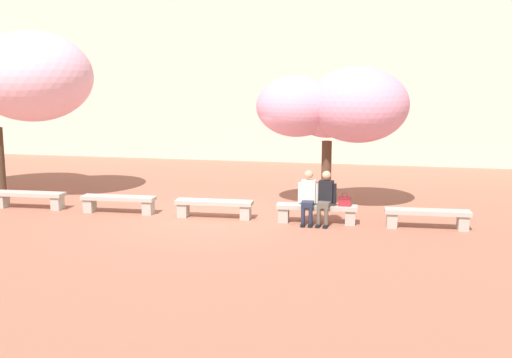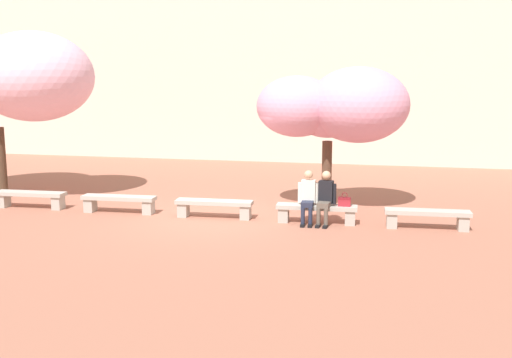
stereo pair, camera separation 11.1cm
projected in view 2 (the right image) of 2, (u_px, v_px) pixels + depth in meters
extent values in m
plane|color=#9E604C|center=(214.00, 218.00, 15.14)|extent=(100.00, 100.00, 0.00)
cube|color=beige|center=(293.00, 50.00, 26.10)|extent=(28.00, 4.00, 9.37)
cube|color=#ADA89E|center=(30.00, 194.00, 16.19)|extent=(1.97, 0.51, 0.10)
cube|color=#ADA89E|center=(4.00, 201.00, 16.37)|extent=(0.25, 0.35, 0.35)
cube|color=#ADA89E|center=(58.00, 203.00, 16.09)|extent=(0.25, 0.35, 0.35)
cube|color=#ADA89E|center=(119.00, 198.00, 15.63)|extent=(1.97, 0.51, 0.10)
cube|color=#ADA89E|center=(90.00, 205.00, 15.81)|extent=(0.25, 0.35, 0.35)
cube|color=#ADA89E|center=(149.00, 207.00, 15.53)|extent=(0.25, 0.35, 0.35)
cube|color=#ADA89E|center=(214.00, 202.00, 15.08)|extent=(1.97, 0.51, 0.10)
cube|color=#ADA89E|center=(183.00, 210.00, 15.25)|extent=(0.25, 0.35, 0.35)
cube|color=#ADA89E|center=(246.00, 212.00, 14.97)|extent=(0.25, 0.35, 0.35)
cube|color=#ADA89E|center=(317.00, 207.00, 14.52)|extent=(1.97, 0.51, 0.10)
cube|color=#ADA89E|center=(284.00, 215.00, 14.70)|extent=(0.25, 0.35, 0.35)
cube|color=#ADA89E|center=(350.00, 217.00, 14.42)|extent=(0.25, 0.35, 0.35)
cube|color=#ADA89E|center=(427.00, 212.00, 13.96)|extent=(1.97, 0.51, 0.10)
cube|color=#ADA89E|center=(392.00, 220.00, 14.14)|extent=(0.25, 0.35, 0.35)
cube|color=#ADA89E|center=(463.00, 223.00, 13.86)|extent=(0.25, 0.35, 0.35)
cube|color=black|center=(302.00, 225.00, 14.23)|extent=(0.11, 0.22, 0.06)
cylinder|color=#23283D|center=(303.00, 216.00, 14.26)|extent=(0.10, 0.10, 0.42)
cube|color=black|center=(310.00, 226.00, 14.20)|extent=(0.11, 0.22, 0.06)
cylinder|color=#23283D|center=(310.00, 217.00, 14.23)|extent=(0.10, 0.10, 0.42)
cube|color=#23283D|center=(307.00, 204.00, 14.37)|extent=(0.30, 0.41, 0.12)
cube|color=silver|center=(308.00, 191.00, 14.54)|extent=(0.35, 0.23, 0.54)
sphere|color=tan|center=(309.00, 175.00, 14.47)|extent=(0.21, 0.21, 0.21)
cylinder|color=silver|center=(300.00, 192.00, 14.56)|extent=(0.09, 0.09, 0.50)
cylinder|color=silver|center=(317.00, 193.00, 14.49)|extent=(0.09, 0.09, 0.50)
cube|color=black|center=(318.00, 226.00, 14.17)|extent=(0.12, 0.23, 0.06)
cylinder|color=brown|center=(318.00, 217.00, 14.19)|extent=(0.10, 0.10, 0.42)
cube|color=black|center=(325.00, 227.00, 14.11)|extent=(0.12, 0.23, 0.06)
cylinder|color=brown|center=(326.00, 217.00, 14.14)|extent=(0.10, 0.10, 0.42)
cube|color=brown|center=(324.00, 204.00, 14.29)|extent=(0.32, 0.43, 0.12)
cube|color=black|center=(326.00, 192.00, 14.45)|extent=(0.36, 0.25, 0.54)
sphere|color=tan|center=(326.00, 175.00, 14.38)|extent=(0.21, 0.21, 0.21)
cylinder|color=black|center=(317.00, 193.00, 14.50)|extent=(0.09, 0.09, 0.50)
cylinder|color=black|center=(334.00, 194.00, 14.37)|extent=(0.09, 0.09, 0.50)
cube|color=#A3232D|center=(344.00, 202.00, 14.36)|extent=(0.30, 0.14, 0.22)
cube|color=maroon|center=(344.00, 198.00, 14.34)|extent=(0.30, 0.15, 0.04)
torus|color=maroon|center=(345.00, 195.00, 14.34)|extent=(0.14, 0.02, 0.14)
cylinder|color=#513828|center=(327.00, 174.00, 16.21)|extent=(0.27, 0.27, 1.82)
ellipsoid|color=pink|center=(328.00, 109.00, 15.92)|extent=(2.01, 1.81, 1.51)
ellipsoid|color=pink|center=(297.00, 106.00, 15.85)|extent=(2.16, 1.92, 1.62)
ellipsoid|color=pink|center=(358.00, 105.00, 15.63)|extent=(2.65, 2.54, 1.99)
cylinder|color=#473323|center=(1.00, 163.00, 17.50)|extent=(0.27, 0.27, 2.08)
ellipsoid|color=#EFB7D1|center=(34.00, 76.00, 17.08)|extent=(3.42, 3.28, 2.56)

